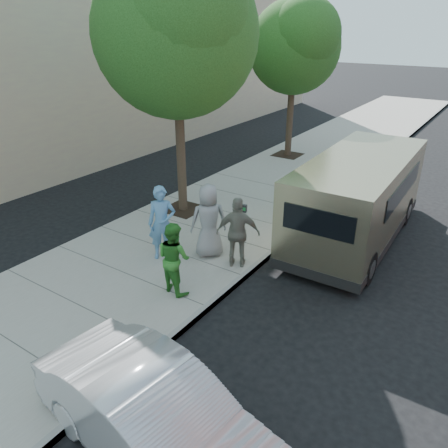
{
  "coord_description": "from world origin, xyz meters",
  "views": [
    {
      "loc": [
        6.08,
        -7.72,
        5.72
      ],
      "look_at": [
        0.58,
        0.49,
        1.1
      ],
      "focal_mm": 35.0,
      "sensor_mm": 36.0,
      "label": 1
    }
  ],
  "objects_px": {
    "tree_near": "(177,27)",
    "person_green_shirt": "(174,258)",
    "person_gray_shirt": "(209,221)",
    "sedan": "(158,421)",
    "tree_far": "(296,43)",
    "person_striped_polo": "(238,233)",
    "person_officer": "(162,223)",
    "parking_meter": "(242,217)",
    "van": "(358,197)"
  },
  "relations": [
    {
      "from": "person_green_shirt",
      "to": "person_gray_shirt",
      "type": "height_order",
      "value": "person_gray_shirt"
    },
    {
      "from": "sedan",
      "to": "person_officer",
      "type": "height_order",
      "value": "person_officer"
    },
    {
      "from": "person_striped_polo",
      "to": "person_officer",
      "type": "bearing_deg",
      "value": -5.44
    },
    {
      "from": "van",
      "to": "tree_near",
      "type": "bearing_deg",
      "value": -166.98
    },
    {
      "from": "tree_far",
      "to": "person_gray_shirt",
      "type": "distance_m",
      "value": 10.59
    },
    {
      "from": "parking_meter",
      "to": "sedan",
      "type": "xyz_separation_m",
      "value": [
        2.24,
        -5.79,
        -0.38
      ]
    },
    {
      "from": "sedan",
      "to": "person_striped_polo",
      "type": "bearing_deg",
      "value": 27.58
    },
    {
      "from": "person_green_shirt",
      "to": "person_gray_shirt",
      "type": "xyz_separation_m",
      "value": [
        -0.33,
        1.79,
        0.13
      ]
    },
    {
      "from": "van",
      "to": "person_gray_shirt",
      "type": "bearing_deg",
      "value": -130.91
    },
    {
      "from": "tree_far",
      "to": "van",
      "type": "height_order",
      "value": "tree_far"
    },
    {
      "from": "person_officer",
      "to": "person_green_shirt",
      "type": "distance_m",
      "value": 1.6
    },
    {
      "from": "sedan",
      "to": "person_green_shirt",
      "type": "xyz_separation_m",
      "value": [
        -2.43,
        3.28,
        0.28
      ]
    },
    {
      "from": "tree_near",
      "to": "person_striped_polo",
      "type": "height_order",
      "value": "tree_near"
    },
    {
      "from": "tree_near",
      "to": "person_striped_polo",
      "type": "xyz_separation_m",
      "value": [
        3.34,
        -2.06,
        -4.49
      ]
    },
    {
      "from": "tree_far",
      "to": "person_officer",
      "type": "relative_size",
      "value": 3.36
    },
    {
      "from": "parking_meter",
      "to": "sedan",
      "type": "height_order",
      "value": "parking_meter"
    },
    {
      "from": "van",
      "to": "person_striped_polo",
      "type": "bearing_deg",
      "value": -119.66
    },
    {
      "from": "sedan",
      "to": "person_gray_shirt",
      "type": "distance_m",
      "value": 5.78
    },
    {
      "from": "parking_meter",
      "to": "person_striped_polo",
      "type": "height_order",
      "value": "person_striped_polo"
    },
    {
      "from": "person_green_shirt",
      "to": "person_gray_shirt",
      "type": "bearing_deg",
      "value": -67.74
    },
    {
      "from": "van",
      "to": "person_officer",
      "type": "distance_m",
      "value": 5.46
    },
    {
      "from": "van",
      "to": "tree_far",
      "type": "bearing_deg",
      "value": 128.09
    },
    {
      "from": "person_gray_shirt",
      "to": "sedan",
      "type": "bearing_deg",
      "value": 73.84
    },
    {
      "from": "tree_near",
      "to": "person_gray_shirt",
      "type": "height_order",
      "value": "tree_near"
    },
    {
      "from": "person_officer",
      "to": "person_striped_polo",
      "type": "relative_size",
      "value": 1.07
    },
    {
      "from": "person_green_shirt",
      "to": "van",
      "type": "bearing_deg",
      "value": -103.6
    },
    {
      "from": "sedan",
      "to": "tree_far",
      "type": "bearing_deg",
      "value": 26.78
    },
    {
      "from": "parking_meter",
      "to": "person_striped_polo",
      "type": "xyz_separation_m",
      "value": [
        0.39,
        -0.79,
        -0.02
      ]
    },
    {
      "from": "tree_near",
      "to": "person_green_shirt",
      "type": "distance_m",
      "value": 6.53
    },
    {
      "from": "van",
      "to": "person_officer",
      "type": "relative_size",
      "value": 3.42
    },
    {
      "from": "parking_meter",
      "to": "person_gray_shirt",
      "type": "relative_size",
      "value": 0.66
    },
    {
      "from": "tree_far",
      "to": "person_green_shirt",
      "type": "height_order",
      "value": "tree_far"
    },
    {
      "from": "tree_far",
      "to": "person_striped_polo",
      "type": "height_order",
      "value": "tree_far"
    },
    {
      "from": "tree_near",
      "to": "person_gray_shirt",
      "type": "bearing_deg",
      "value": -39.44
    },
    {
      "from": "tree_near",
      "to": "sedan",
      "type": "distance_m",
      "value": 10.01
    },
    {
      "from": "person_green_shirt",
      "to": "person_striped_polo",
      "type": "relative_size",
      "value": 0.92
    },
    {
      "from": "person_striped_polo",
      "to": "person_green_shirt",
      "type": "bearing_deg",
      "value": 44.57
    },
    {
      "from": "tree_far",
      "to": "parking_meter",
      "type": "distance_m",
      "value": 10.08
    },
    {
      "from": "tree_far",
      "to": "van",
      "type": "xyz_separation_m",
      "value": [
        5.16,
        -6.28,
        -3.6
      ]
    },
    {
      "from": "person_gray_shirt",
      "to": "tree_near",
      "type": "bearing_deg",
      "value": -84.25
    },
    {
      "from": "person_striped_polo",
      "to": "tree_far",
      "type": "bearing_deg",
      "value": -97.65
    },
    {
      "from": "person_officer",
      "to": "person_striped_polo",
      "type": "bearing_deg",
      "value": -15.11
    },
    {
      "from": "person_green_shirt",
      "to": "parking_meter",
      "type": "bearing_deg",
      "value": -82.75
    },
    {
      "from": "sedan",
      "to": "parking_meter",
      "type": "bearing_deg",
      "value": 28.4
    },
    {
      "from": "van",
      "to": "sedan",
      "type": "distance_m",
      "value": 8.39
    },
    {
      "from": "tree_far",
      "to": "van",
      "type": "bearing_deg",
      "value": -50.61
    },
    {
      "from": "tree_far",
      "to": "sedan",
      "type": "distance_m",
      "value": 16.1
    },
    {
      "from": "sedan",
      "to": "person_striped_polo",
      "type": "xyz_separation_m",
      "value": [
        -1.85,
        5.0,
        0.35
      ]
    },
    {
      "from": "tree_far",
      "to": "person_officer",
      "type": "distance_m",
      "value": 11.13
    },
    {
      "from": "tree_near",
      "to": "van",
      "type": "bearing_deg",
      "value": 14.32
    }
  ]
}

